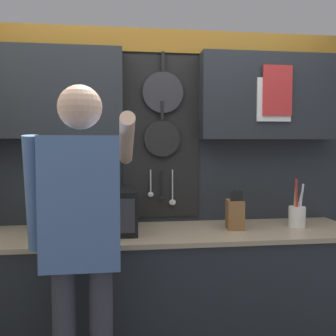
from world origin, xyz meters
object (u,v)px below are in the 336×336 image
(utensil_crock, at_px, (297,215))
(person, at_px, (82,228))
(knife_block, at_px, (235,214))
(microwave, at_px, (98,211))

(utensil_crock, height_order, person, person)
(utensil_crock, relative_size, person, 0.19)
(knife_block, distance_m, person, 1.12)
(person, bearing_deg, utensil_crock, 21.74)
(microwave, xyz_separation_m, person, (-0.05, -0.56, 0.02))
(knife_block, bearing_deg, person, -149.73)
(utensil_crock, bearing_deg, knife_block, -179.96)
(microwave, height_order, person, person)
(microwave, bearing_deg, utensil_crock, 0.03)
(microwave, xyz_separation_m, utensil_crock, (1.37, 0.00, -0.06))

